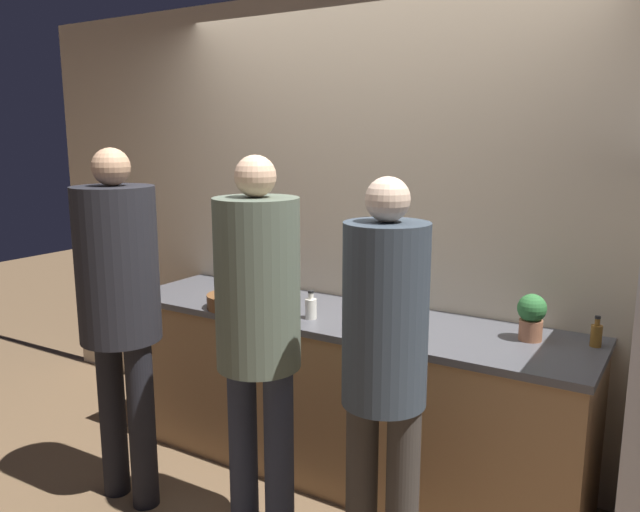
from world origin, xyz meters
The scene contains 13 objects.
ground_plane centered at (0.00, 0.00, 0.00)m, with size 14.00×14.00×0.00m, color brown.
wall_back centered at (0.00, 0.73, 1.30)m, with size 5.20×0.06×2.60m.
counter centered at (0.00, 0.39, 0.44)m, with size 2.58×0.71×0.88m.
person_left centered at (-0.76, -0.44, 1.07)m, with size 0.38×0.38×1.76m.
person_center centered at (0.01, -0.36, 1.04)m, with size 0.36×0.36×1.73m.
person_right centered at (0.60, -0.35, 0.98)m, with size 0.32×0.32×1.67m.
fruit_bowl centered at (-0.57, 0.17, 0.92)m, with size 0.29×0.29×0.12m.
utensil_crock centered at (0.06, 0.52, 0.95)m, with size 0.13×0.13×0.25m.
bottle_amber centered at (1.22, 0.53, 0.94)m, with size 0.05×0.05×0.14m.
bottle_clear centered at (-0.10, 0.22, 0.94)m, with size 0.06×0.06×0.15m.
cup_blue centered at (0.27, 0.58, 0.93)m, with size 0.07×0.07×0.10m.
cup_black centered at (0.29, 0.17, 0.93)m, with size 0.09×0.09×0.10m.
potted_plant centered at (0.95, 0.47, 1.00)m, with size 0.13×0.13×0.22m.
Camera 1 is at (1.57, -2.39, 1.81)m, focal length 35.00 mm.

